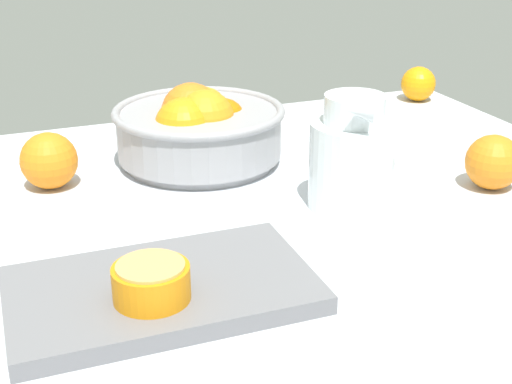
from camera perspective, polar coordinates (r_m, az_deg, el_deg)
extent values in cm
cube|color=silver|center=(85.88, -3.34, -4.05)|extent=(121.05, 93.12, 3.00)
cylinder|color=#99999E|center=(106.45, -4.43, 2.66)|extent=(21.76, 21.76, 1.20)
cylinder|color=#99999E|center=(105.16, -4.49, 4.65)|extent=(23.65, 23.65, 6.58)
torus|color=#99999E|center=(104.17, -4.55, 6.36)|extent=(24.85, 24.85, 1.20)
sphere|color=orange|center=(105.89, -2.62, 5.56)|extent=(6.93, 6.93, 6.93)
sphere|color=orange|center=(109.36, -4.13, 6.43)|extent=(7.20, 7.20, 7.20)
sphere|color=orange|center=(105.48, -5.14, 6.25)|extent=(8.72, 8.72, 8.72)
sphere|color=orange|center=(104.65, -5.20, 4.89)|extent=(7.09, 7.09, 7.09)
sphere|color=orange|center=(101.67, -5.72, 5.12)|extent=(8.29, 8.29, 8.29)
sphere|color=orange|center=(103.06, -4.04, 5.76)|extent=(8.40, 8.40, 8.40)
cylinder|color=white|center=(90.58, 7.57, 2.10)|extent=(10.72, 10.72, 10.99)
cylinder|color=white|center=(88.27, 7.81, 6.49)|extent=(7.52, 7.52, 3.48)
cone|color=white|center=(83.39, 8.17, 6.36)|extent=(3.86, 3.75, 2.80)
torus|color=white|center=(95.97, 7.27, 4.03)|extent=(3.48, 6.02, 6.04)
cylinder|color=gold|center=(91.34, 7.50, 0.88)|extent=(9.86, 9.86, 6.81)
cube|color=slate|center=(72.15, -7.45, -7.67)|extent=(29.90, 17.87, 1.90)
cylinder|color=orange|center=(68.23, -8.26, -7.12)|extent=(7.32, 7.32, 3.32)
cylinder|color=#F6AB5C|center=(67.34, -8.35, -5.79)|extent=(6.44, 6.44, 0.30)
sphere|color=orange|center=(101.01, 18.21, 2.26)|extent=(7.38, 7.38, 7.38)
sphere|color=orange|center=(100.02, -16.02, 2.39)|extent=(7.61, 7.61, 7.61)
sphere|color=orange|center=(140.39, 12.69, 8.33)|extent=(6.44, 6.44, 6.44)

